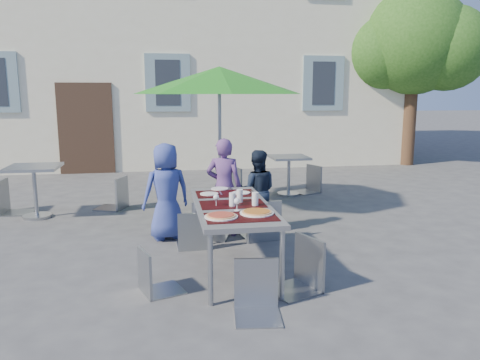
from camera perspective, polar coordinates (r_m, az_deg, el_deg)
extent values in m
plane|color=#3F3F41|center=(4.81, -6.51, -13.45)|extent=(90.00, 90.00, 0.00)
cube|color=beige|center=(15.97, -9.19, 15.99)|extent=(13.00, 8.00, 7.00)
cube|color=#39271B|center=(12.03, -18.27, 5.97)|extent=(1.30, 0.06, 2.20)
cube|color=gray|center=(11.86, -8.80, 11.63)|extent=(1.10, 0.06, 1.40)
cube|color=#262B33|center=(11.84, -8.80, 11.63)|extent=(0.60, 0.04, 1.10)
cube|color=gray|center=(12.59, 10.11, 11.52)|extent=(1.10, 0.06, 1.40)
cube|color=#262B33|center=(12.57, 10.14, 11.53)|extent=(0.60, 0.04, 1.10)
cylinder|color=#49301F|center=(13.66, 19.97, 7.61)|extent=(0.36, 0.36, 2.80)
sphere|color=#1F4D14|center=(13.72, 20.49, 15.55)|extent=(2.80, 2.80, 2.80)
sphere|color=#1F4D14|center=(13.59, 16.73, 14.55)|extent=(2.00, 2.00, 2.00)
sphere|color=#1F4D14|center=(13.72, 23.90, 14.48)|extent=(2.20, 2.20, 2.20)
sphere|color=#1F4D14|center=(14.39, 20.10, 17.32)|extent=(1.80, 1.80, 1.80)
cube|color=#414145|center=(5.14, -0.91, -3.26)|extent=(0.80, 1.85, 0.05)
cylinder|color=#8F939A|center=(4.39, -3.62, -10.86)|extent=(0.05, 0.05, 0.70)
cylinder|color=#8F939A|center=(4.50, 5.16, -10.31)|extent=(0.05, 0.05, 0.70)
cylinder|color=#8F939A|center=(6.03, -5.37, -4.90)|extent=(0.05, 0.05, 0.70)
cylinder|color=#8F939A|center=(6.11, 1.03, -4.64)|extent=(0.05, 0.05, 0.70)
cube|color=black|center=(4.60, 0.13, -4.53)|extent=(0.70, 0.42, 0.01)
cube|color=black|center=(5.13, -0.91, -2.95)|extent=(0.70, 0.42, 0.01)
cube|color=black|center=(5.66, -1.76, -1.67)|extent=(0.70, 0.42, 0.01)
cylinder|color=white|center=(4.59, -2.33, -4.48)|extent=(0.33, 0.33, 0.01)
cylinder|color=tan|center=(4.58, -2.33, -4.33)|extent=(0.29, 0.29, 0.01)
cylinder|color=maroon|center=(4.58, -2.33, -4.24)|extent=(0.25, 0.25, 0.01)
cylinder|color=white|center=(4.72, 2.05, -4.04)|extent=(0.34, 0.34, 0.01)
cylinder|color=tan|center=(4.72, 2.05, -3.90)|extent=(0.30, 0.30, 0.01)
cylinder|color=#8A2D09|center=(4.72, 2.05, -3.80)|extent=(0.26, 0.26, 0.01)
cylinder|color=silver|center=(5.02, -0.94, -2.40)|extent=(0.07, 0.07, 0.15)
cylinder|color=silver|center=(5.19, -0.04, -1.97)|extent=(0.07, 0.07, 0.15)
cylinder|color=silver|center=(5.04, 1.85, -2.34)|extent=(0.07, 0.07, 0.15)
cylinder|color=silver|center=(5.05, -2.91, -3.20)|extent=(0.06, 0.06, 0.00)
cylinder|color=silver|center=(5.04, -2.92, -2.78)|extent=(0.01, 0.01, 0.08)
sphere|color=silver|center=(5.02, -2.92, -2.12)|extent=(0.06, 0.06, 0.06)
cylinder|color=silver|center=(4.86, -0.38, -3.72)|extent=(0.06, 0.06, 0.00)
cylinder|color=silver|center=(4.85, -0.38, -3.29)|extent=(0.01, 0.01, 0.08)
sphere|color=silver|center=(4.84, -0.38, -2.60)|extent=(0.06, 0.06, 0.06)
cylinder|color=white|center=(5.62, -3.78, -1.68)|extent=(0.22, 0.22, 0.01)
cube|color=#A1A4A8|center=(5.64, -2.37, -1.65)|extent=(0.02, 0.18, 0.00)
cylinder|color=white|center=(5.67, 0.13, -1.55)|extent=(0.22, 0.22, 0.01)
cube|color=#A1A4A8|center=(5.70, 1.52, -1.52)|extent=(0.02, 0.18, 0.00)
cylinder|color=white|center=(5.92, -2.51, -1.05)|extent=(0.22, 0.22, 0.01)
cube|color=#A1A4A8|center=(5.94, -1.17, -1.03)|extent=(0.02, 0.18, 0.00)
imported|color=#364595|center=(6.34, -8.97, -1.39)|extent=(0.73, 0.58, 1.31)
imported|color=#5D3A77|center=(6.44, -1.96, -0.87)|extent=(0.57, 0.46, 1.35)
imported|color=#172134|center=(6.63, 2.07, -1.34)|extent=(0.62, 0.43, 1.17)
cube|color=#90969B|center=(6.03, -5.81, -4.04)|extent=(0.42, 0.42, 0.03)
cube|color=#90969B|center=(5.78, -5.67, -2.19)|extent=(0.41, 0.04, 0.49)
cylinder|color=#90969B|center=(6.27, -4.32, -5.55)|extent=(0.02, 0.02, 0.43)
cylinder|color=#90969B|center=(6.24, -7.52, -5.69)|extent=(0.02, 0.02, 0.43)
cylinder|color=#90969B|center=(5.94, -3.92, -6.48)|extent=(0.02, 0.02, 0.43)
cylinder|color=#90969B|center=(5.91, -7.30, -6.63)|extent=(0.02, 0.02, 0.43)
cube|color=gray|center=(6.37, -3.50, -2.86)|extent=(0.56, 0.56, 0.03)
cube|color=gray|center=(6.12, -3.92, -0.91)|extent=(0.43, 0.16, 0.53)
cylinder|color=gray|center=(6.58, -1.52, -4.59)|extent=(0.02, 0.02, 0.46)
cylinder|color=gray|center=(6.65, -4.76, -4.46)|extent=(0.02, 0.02, 0.46)
cylinder|color=gray|center=(6.22, -2.10, -5.49)|extent=(0.02, 0.02, 0.46)
cylinder|color=gray|center=(6.30, -5.52, -5.34)|extent=(0.02, 0.02, 0.46)
cube|color=#8F949A|center=(6.37, 2.39, -2.71)|extent=(0.53, 0.53, 0.03)
cube|color=#8F949A|center=(6.12, 3.15, -0.67)|extent=(0.46, 0.11, 0.54)
cylinder|color=#8F949A|center=(6.68, 3.33, -4.31)|extent=(0.02, 0.02, 0.48)
cylinder|color=#8F949A|center=(6.55, 0.15, -4.60)|extent=(0.02, 0.02, 0.48)
cylinder|color=#8F949A|center=(6.33, 4.68, -5.16)|extent=(0.02, 0.02, 0.48)
cylinder|color=#8F949A|center=(6.19, 1.34, -5.50)|extent=(0.02, 0.02, 0.48)
cube|color=gray|center=(4.72, -9.52, -8.71)|extent=(0.48, 0.48, 0.03)
cube|color=gray|center=(4.60, -11.72, -6.37)|extent=(0.15, 0.36, 0.45)
cylinder|color=gray|center=(4.71, -6.88, -11.39)|extent=(0.02, 0.02, 0.39)
cylinder|color=gray|center=(4.99, -8.31, -10.13)|extent=(0.02, 0.02, 0.39)
cylinder|color=gray|center=(4.61, -10.68, -12.01)|extent=(0.02, 0.02, 0.39)
cylinder|color=gray|center=(4.89, -11.90, -10.68)|extent=(0.02, 0.02, 0.39)
cube|color=gray|center=(4.66, 6.52, -7.95)|extent=(0.58, 0.58, 0.03)
cube|color=gray|center=(4.72, 8.60, -4.44)|extent=(0.20, 0.42, 0.53)
cylinder|color=gray|center=(4.78, 3.20, -10.52)|extent=(0.02, 0.02, 0.46)
cylinder|color=gray|center=(4.50, 6.05, -11.96)|extent=(0.02, 0.02, 0.46)
cylinder|color=gray|center=(5.00, 6.82, -9.63)|extent=(0.02, 0.02, 0.46)
cylinder|color=gray|center=(4.73, 9.75, -10.92)|extent=(0.02, 0.02, 0.46)
cube|color=gray|center=(4.12, 2.22, -11.07)|extent=(0.45, 0.45, 0.03)
cube|color=gray|center=(4.22, 2.02, -7.07)|extent=(0.40, 0.08, 0.48)
cylinder|color=gray|center=(4.04, -0.12, -14.95)|extent=(0.02, 0.02, 0.42)
cylinder|color=gray|center=(4.07, 4.94, -14.80)|extent=(0.02, 0.02, 0.42)
cylinder|color=gray|center=(4.35, -0.33, -12.99)|extent=(0.02, 0.02, 0.42)
cylinder|color=gray|center=(4.38, 4.32, -12.87)|extent=(0.02, 0.02, 0.42)
cylinder|color=#A1A4A8|center=(7.85, -2.41, -3.49)|extent=(0.50, 0.50, 0.10)
cylinder|color=#8F939A|center=(7.66, -2.47, 4.17)|extent=(0.06, 0.06, 2.20)
cone|color=#1E7A1B|center=(7.62, -2.53, 12.06)|extent=(2.72, 2.72, 0.43)
cylinder|color=#A1A4A8|center=(8.13, -23.48, -4.06)|extent=(0.44, 0.44, 0.04)
cylinder|color=#8F939A|center=(8.05, -23.67, -1.54)|extent=(0.06, 0.06, 0.78)
cube|color=#8F939A|center=(7.98, -23.89, 1.42)|extent=(0.78, 0.78, 0.04)
cube|color=gray|center=(8.46, -25.61, -0.34)|extent=(0.49, 0.49, 0.03)
cube|color=gray|center=(8.50, -27.18, 1.48)|extent=(0.06, 0.47, 0.56)
cylinder|color=gray|center=(8.26, -24.59, -2.33)|extent=(0.02, 0.02, 0.49)
cylinder|color=gray|center=(8.63, -23.78, -1.75)|extent=(0.02, 0.02, 0.49)
cylinder|color=gray|center=(8.39, -27.21, -2.35)|extent=(0.02, 0.02, 0.49)
cylinder|color=gray|center=(8.76, -26.30, -1.77)|extent=(0.02, 0.02, 0.49)
cube|color=gray|center=(8.25, -15.64, -0.02)|extent=(0.59, 0.59, 0.03)
cube|color=gray|center=(8.12, -14.35, 1.82)|extent=(0.19, 0.44, 0.55)
cylinder|color=gray|center=(8.56, -16.17, -1.40)|extent=(0.02, 0.02, 0.48)
cylinder|color=gray|center=(8.22, -17.39, -1.95)|extent=(0.02, 0.02, 0.48)
cylinder|color=gray|center=(8.39, -13.76, -1.51)|extent=(0.02, 0.02, 0.48)
cylinder|color=gray|center=(8.04, -14.90, -2.08)|extent=(0.02, 0.02, 0.48)
cylinder|color=#A1A4A8|center=(9.15, 5.91, -1.68)|extent=(0.44, 0.44, 0.04)
cylinder|color=#8F939A|center=(9.09, 5.95, 0.37)|extent=(0.06, 0.06, 0.71)
cube|color=#8F939A|center=(9.03, 6.00, 2.77)|extent=(0.71, 0.71, 0.04)
cube|color=gray|center=(9.12, 0.69, 1.34)|extent=(0.58, 0.58, 0.03)
cube|color=gray|center=(8.98, -0.52, 2.94)|extent=(0.18, 0.44, 0.54)
cylinder|color=gray|center=(9.10, 2.37, -0.30)|extent=(0.02, 0.02, 0.48)
cylinder|color=gray|center=(9.43, 1.14, 0.09)|extent=(0.02, 0.02, 0.48)
cylinder|color=gray|center=(8.90, 0.20, -0.53)|extent=(0.02, 0.02, 0.48)
cylinder|color=gray|center=(9.24, -0.97, -0.12)|extent=(0.02, 0.02, 0.48)
cube|color=slate|center=(9.33, 8.04, 1.37)|extent=(0.58, 0.58, 0.03)
cube|color=slate|center=(9.43, 9.08, 3.06)|extent=(0.20, 0.43, 0.53)
cylinder|color=slate|center=(9.41, 6.36, -0.03)|extent=(0.02, 0.02, 0.47)
cylinder|color=slate|center=(9.11, 7.84, -0.41)|extent=(0.02, 0.02, 0.47)
cylinder|color=slate|center=(9.64, 8.16, 0.18)|extent=(0.02, 0.02, 0.47)
cylinder|color=slate|center=(9.36, 9.65, -0.18)|extent=(0.02, 0.02, 0.47)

